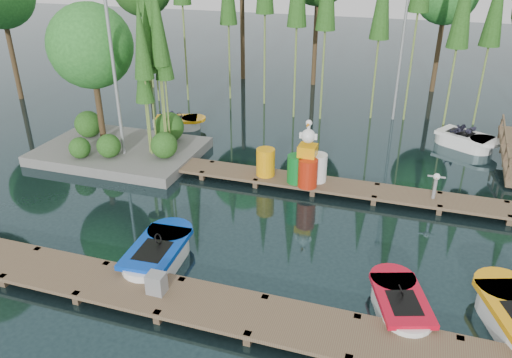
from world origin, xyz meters
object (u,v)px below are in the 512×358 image
(yellow_barrel, at_px, (266,162))
(island, at_px, (109,75))
(boat_blue, at_px, (158,255))
(utility_cabinet, at_px, (156,283))
(boat_red, at_px, (400,305))
(drum_cluster, at_px, (307,165))
(boat_yellow_far, at_px, (178,123))

(yellow_barrel, bearing_deg, island, 173.06)
(boat_blue, xyz_separation_m, utility_cabinet, (0.74, -1.42, 0.29))
(boat_red, xyz_separation_m, drum_cluster, (-3.45, 5.47, 0.72))
(island, xyz_separation_m, boat_yellow_far, (1.03, 3.32, -2.93))
(boat_blue, bearing_deg, yellow_barrel, 73.66)
(yellow_barrel, bearing_deg, boat_yellow_far, 143.02)
(yellow_barrel, bearing_deg, utility_cabinet, -94.32)
(utility_cabinet, bearing_deg, island, 127.46)
(island, bearing_deg, utility_cabinet, -52.54)
(boat_red, distance_m, yellow_barrel, 7.53)
(island, xyz_separation_m, boat_blue, (5.23, -6.37, -2.91))
(boat_blue, distance_m, boat_yellow_far, 10.56)
(boat_blue, relative_size, boat_red, 1.08)
(boat_red, xyz_separation_m, yellow_barrel, (-4.98, 5.63, 0.55))
(island, height_order, boat_red, island)
(boat_red, distance_m, utility_cabinet, 5.68)
(boat_blue, bearing_deg, boat_yellow_far, 109.88)
(drum_cluster, bearing_deg, yellow_barrel, 174.02)
(boat_yellow_far, relative_size, yellow_barrel, 2.69)
(island, xyz_separation_m, yellow_barrel, (6.50, -0.79, -2.39))
(island, distance_m, drum_cluster, 8.38)
(utility_cabinet, xyz_separation_m, drum_cluster, (2.05, 6.84, 0.40))
(boat_yellow_far, height_order, drum_cluster, drum_cluster)
(boat_red, relative_size, yellow_barrel, 2.69)
(yellow_barrel, bearing_deg, boat_blue, -102.84)
(boat_red, bearing_deg, boat_yellow_far, 118.20)
(boat_yellow_far, distance_m, drum_cluster, 8.22)
(utility_cabinet, distance_m, drum_cluster, 7.15)
(island, relative_size, boat_blue, 2.38)
(island, relative_size, boat_yellow_far, 2.56)
(boat_blue, distance_m, utility_cabinet, 1.63)
(island, height_order, drum_cluster, island)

